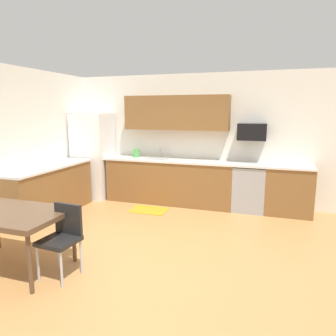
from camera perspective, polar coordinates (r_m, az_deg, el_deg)
ground_plane at (r=4.61m, az=-4.06°, el=-14.49°), size 12.00×12.00×0.00m
wall_back at (r=6.74m, az=4.47°, el=5.33°), size 5.80×0.10×2.70m
cabinet_run_back at (r=6.65m, az=0.26°, el=-2.56°), size 2.70×0.60×0.90m
cabinet_run_back_right at (r=6.35m, az=21.13°, el=-3.90°), size 0.85×0.60×0.90m
cabinet_run_left at (r=6.27m, az=-21.04°, el=-4.06°), size 0.60×2.00×0.90m
countertop_back at (r=6.45m, az=3.66°, el=1.27°), size 4.80×0.64×0.04m
countertop_left at (r=6.18m, az=-21.32°, el=0.17°), size 0.64×2.00×0.04m
upper_cabinets_back at (r=6.58m, az=1.49°, el=10.03°), size 2.20×0.34×0.70m
refrigerator at (r=7.24m, az=-13.44°, el=2.15°), size 0.76×0.70×1.88m
oven_range at (r=6.35m, az=14.56°, el=-3.48°), size 0.60×0.60×0.91m
microwave at (r=6.28m, az=15.07°, el=6.38°), size 0.54×0.36×0.32m
sink_basin at (r=6.66m, az=-1.94°, el=1.22°), size 0.48×0.40×0.14m
sink_faucet at (r=6.80m, az=-1.42°, el=2.78°), size 0.02×0.02×0.24m
dining_table at (r=4.32m, az=-27.06°, el=-7.79°), size 1.40×0.90×0.73m
chair_near_table at (r=3.96m, az=-18.63°, el=-11.40°), size 0.43×0.43×0.85m
floor_mat at (r=6.25m, az=-3.45°, el=-7.65°), size 0.70×0.50×0.01m
kettle at (r=6.88m, az=-5.82°, el=2.64°), size 0.14×0.14×0.20m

